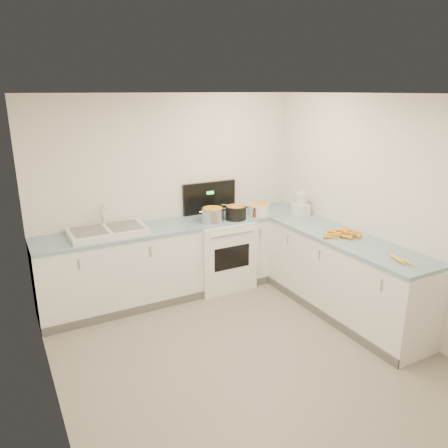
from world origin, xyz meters
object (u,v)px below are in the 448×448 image
stove (220,251)px  sink (108,231)px  spice_jar (265,212)px  black_pot (236,213)px  extract_bottle (255,213)px  steel_pot (213,216)px  mixing_bowl (258,209)px  food_processor (301,204)px

stove → sink: size_ratio=1.58×
spice_jar → stove: bearing=162.9°
black_pot → extract_bottle: 0.27m
steel_pot → mixing_bowl: (0.71, 0.05, -0.02)m
stove → food_processor: bearing=-20.8°
stove → black_pot: stove is taller
extract_bottle → spice_jar: 0.17m
stove → mixing_bowl: 0.76m
stove → spice_jar: (0.59, -0.18, 0.52)m
sink → extract_bottle: 1.88m
spice_jar → mixing_bowl: bearing=117.0°
black_pot → mixing_bowl: size_ratio=0.94×
steel_pot → extract_bottle: (0.59, -0.06, -0.03)m
steel_pot → food_processor: 1.21m
sink → steel_pot: 1.29m
black_pot → steel_pot: bearing=175.8°
black_pot → food_processor: size_ratio=0.80×
sink → food_processor: size_ratio=2.55×
steel_pot → mixing_bowl: 0.71m
stove → sink: stove is taller
food_processor → black_pot: bearing=165.1°
stove → spice_jar: bearing=-17.1°
sink → spice_jar: (2.04, -0.20, 0.01)m
extract_bottle → sink: bearing=173.8°
steel_pot → black_pot: 0.32m
mixing_bowl → spice_jar: size_ratio=2.90×
food_processor → mixing_bowl: bearing=147.7°
extract_bottle → food_processor: food_processor is taller
stove → spice_jar: size_ratio=13.74×
sink → steel_pot: sink is taller
stove → extract_bottle: bearing=-24.2°
sink → black_pot: bearing=-6.1°
sink → mixing_bowl: 1.99m
steel_pot → spice_jar: (0.76, -0.05, -0.03)m
stove → mixing_bowl: bearing=-8.9°
black_pot → extract_bottle: bearing=-6.9°
sink → black_pot: sink is taller
steel_pot → extract_bottle: size_ratio=2.82×
mixing_bowl → food_processor: 0.57m
stove → mixing_bowl: (0.54, -0.08, 0.53)m
steel_pot → stove: bearing=38.3°
sink → mixing_bowl: bearing=-2.9°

